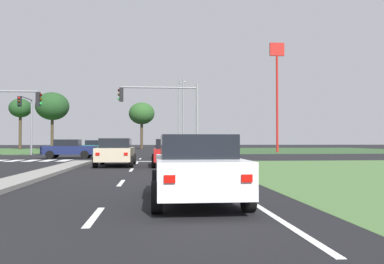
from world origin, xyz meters
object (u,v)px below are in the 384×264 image
Objects in this scene: car_black_fifth at (182,149)px; treeline_second at (20,109)px; car_blue_fourth at (214,147)px; traffic_signal_near_right at (167,107)px; traffic_signal_far_left at (27,115)px; car_navy_second at (69,149)px; street_lamp_fourth at (179,111)px; treeline_third at (52,106)px; car_teal_seventh at (93,147)px; street_lamp_third at (183,111)px; car_red_near at (170,152)px; treeline_fourth at (142,114)px; car_white_sixth at (196,168)px; car_beige_third at (116,152)px; fastfood_pole_sign at (277,74)px.

treeline_second is (-24.12, 35.68, 5.86)m from car_black_fifth.
car_blue_fourth is 9.87m from traffic_signal_near_right.
car_navy_second is at bearing -51.24° from traffic_signal_far_left.
street_lamp_fourth is (2.84, 33.22, 2.15)m from traffic_signal_near_right.
car_teal_seventh is at bearing -65.60° from treeline_third.
street_lamp_third is (15.91, 12.05, 1.36)m from traffic_signal_far_left.
car_red_near is 14.54m from car_blue_fourth.
car_blue_fourth is 0.54× the size of treeline_second.
street_lamp_fourth is at bearing -51.80° from treeline_fourth.
treeline_second reaches higher than car_white_sixth.
treeline_third is at bearing 108.08° from car_beige_third.
street_lamp_fourth is 21.29m from treeline_third.
treeline_third is (5.23, -0.60, 0.37)m from treeline_second.
traffic_signal_far_left is at bearing 62.24° from car_black_fifth.
treeline_second is at bearing 34.06° from car_black_fifth.
street_lamp_third is at bearing 160.63° from fastfood_pole_sign.
car_red_near is at bearing 161.97° from car_blue_fourth.
car_white_sixth reaches higher than car_teal_seventh.
street_lamp_third is (-1.68, 15.61, 4.47)m from car_blue_fourth.
treeline_second is (-15.07, 22.29, 5.89)m from car_teal_seventh.
traffic_signal_near_right is 0.68× the size of treeline_second.
car_blue_fourth is 1.02× the size of car_black_fifth.
car_white_sixth reaches higher than car_red_near.
street_lamp_third is 1.20× the size of treeline_fourth.
car_black_fifth reaches higher than car_teal_seventh.
street_lamp_third reaches higher than car_white_sixth.
street_lamp_fourth reaches higher than traffic_signal_near_right.
fastfood_pole_sign is 1.44× the size of treeline_third.
car_teal_seventh is at bearing 102.10° from car_white_sixth.
car_navy_second is 27.81m from fastfood_pole_sign.
traffic_signal_far_left is at bearing -70.97° from treeline_second.
car_navy_second is at bearing -110.64° from street_lamp_fourth.
traffic_signal_near_right reaches higher than car_navy_second.
treeline_second is (-25.61, 6.69, 0.72)m from street_lamp_fourth.
street_lamp_third is at bearing -4.30° from car_black_fifth.
car_teal_seventh is (-12.21, 9.35, -0.04)m from car_blue_fourth.
car_navy_second is 0.93× the size of car_beige_third.
street_lamp_fourth is at bearing 86.97° from car_white_sixth.
car_teal_seventh is at bearing -173.99° from fastfood_pole_sign.
treeline_third is at bearing 35.38° from car_blue_fourth.
car_white_sixth is 0.49× the size of treeline_third.
car_teal_seventh is at bearing 47.11° from traffic_signal_far_left.
car_red_near is at bearing -68.64° from treeline_third.
traffic_signal_far_left is 1.02× the size of traffic_signal_near_right.
car_white_sixth is 0.81× the size of traffic_signal_near_right.
car_beige_third is 0.99× the size of car_white_sixth.
fastfood_pole_sign is (17.13, 25.03, 8.86)m from car_beige_third.
car_beige_third is at bearing -124.39° from fastfood_pole_sign.
traffic_signal_far_left is 28.01m from treeline_third.
traffic_signal_near_right is 46.03m from treeline_second.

